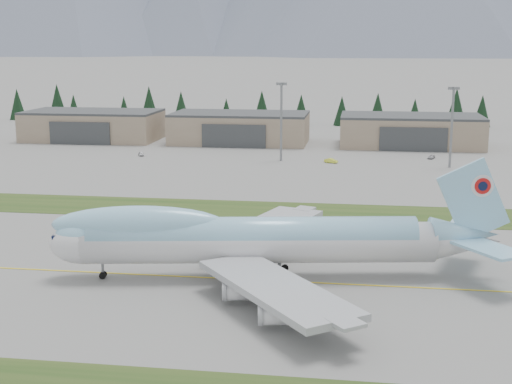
% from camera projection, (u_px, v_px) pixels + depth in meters
% --- Properties ---
extents(ground, '(7000.00, 7000.00, 0.00)m').
position_uv_depth(ground, '(175.00, 276.00, 108.77)').
color(ground, slate).
rests_on(ground, ground).
extents(grass_strip_far, '(400.00, 18.00, 0.08)m').
position_uv_depth(grass_strip_far, '(228.00, 210.00, 152.37)').
color(grass_strip_far, '#254318').
rests_on(grass_strip_far, ground).
extents(taxiway_line_main, '(400.00, 0.40, 0.02)m').
position_uv_depth(taxiway_line_main, '(175.00, 276.00, 108.77)').
color(taxiway_line_main, yellow).
rests_on(taxiway_line_main, ground).
extents(boeing_747_freighter, '(70.19, 59.57, 18.40)m').
position_uv_depth(boeing_747_freighter, '(254.00, 239.00, 107.00)').
color(boeing_747_freighter, silver).
rests_on(boeing_747_freighter, ground).
extents(hangar_left, '(48.00, 26.60, 10.80)m').
position_uv_depth(hangar_left, '(93.00, 125.00, 262.75)').
color(hangar_left, gray).
rests_on(hangar_left, ground).
extents(hangar_center, '(48.00, 26.60, 10.80)m').
position_uv_depth(hangar_center, '(240.00, 128.00, 255.01)').
color(hangar_center, gray).
rests_on(hangar_center, ground).
extents(hangar_right, '(48.00, 26.60, 10.80)m').
position_uv_depth(hangar_right, '(411.00, 131.00, 246.57)').
color(hangar_right, gray).
rests_on(hangar_right, ground).
extents(floodlight_masts, '(203.87, 8.33, 24.39)m').
position_uv_depth(floodlight_masts, '(300.00, 108.00, 209.85)').
color(floodlight_masts, gray).
rests_on(floodlight_masts, ground).
extents(service_vehicle_a, '(2.91, 3.95, 1.25)m').
position_uv_depth(service_vehicle_a, '(141.00, 156.00, 225.90)').
color(service_vehicle_a, silver).
rests_on(service_vehicle_a, ground).
extents(service_vehicle_b, '(4.32, 3.13, 1.36)m').
position_uv_depth(service_vehicle_b, '(331.00, 163.00, 212.47)').
color(service_vehicle_b, '#DCE83A').
rests_on(service_vehicle_b, ground).
extents(service_vehicle_c, '(2.92, 4.09, 1.10)m').
position_uv_depth(service_vehicle_c, '(431.00, 159.00, 220.09)').
color(service_vehicle_c, '#9E9DA2').
rests_on(service_vehicle_c, ground).
extents(conifer_belt, '(268.36, 14.42, 16.86)m').
position_uv_depth(conifer_belt, '(287.00, 108.00, 314.10)').
color(conifer_belt, black).
rests_on(conifer_belt, ground).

